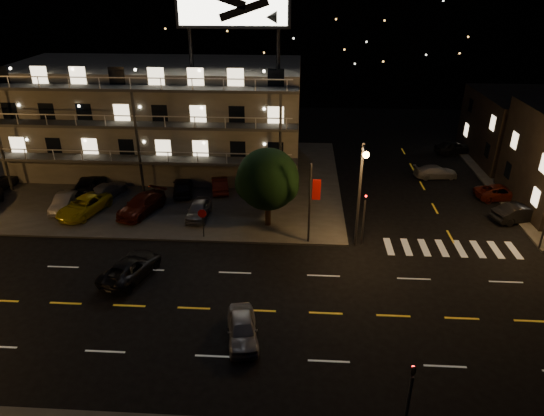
# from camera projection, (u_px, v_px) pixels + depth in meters

# --- Properties ---
(ground) EXTENTS (140.00, 140.00, 0.00)m
(ground) POSITION_uv_depth(u_px,v_px,m) (226.00, 309.00, 29.32)
(ground) COLOR black
(ground) RESTS_ON ground
(curb_nw) EXTENTS (44.00, 24.00, 0.15)m
(curb_nw) POSITION_uv_depth(u_px,v_px,m) (116.00, 178.00, 48.02)
(curb_nw) COLOR #383936
(curb_nw) RESTS_ON ground
(motel) EXTENTS (28.00, 13.80, 18.10)m
(motel) POSITION_uv_depth(u_px,v_px,m) (161.00, 116.00, 48.98)
(motel) COLOR gray
(motel) RESTS_ON ground
(side_bldg_back) EXTENTS (14.06, 12.00, 7.00)m
(side_bldg_back) POSITION_uv_depth(u_px,v_px,m) (544.00, 129.00, 51.31)
(side_bldg_back) COLOR black
(side_bldg_back) RESTS_ON ground
(hill_backdrop) EXTENTS (120.00, 25.00, 24.00)m
(hill_backdrop) POSITION_uv_depth(u_px,v_px,m) (247.00, 16.00, 86.38)
(hill_backdrop) COLOR black
(hill_backdrop) RESTS_ON ground
(streetlight_nc) EXTENTS (0.44, 1.92, 8.00)m
(streetlight_nc) POSITION_uv_depth(u_px,v_px,m) (361.00, 186.00, 33.82)
(streetlight_nc) COLOR #2D2D30
(streetlight_nc) RESTS_ON ground
(signal_nw) EXTENTS (0.20, 0.27, 4.60)m
(signal_nw) POSITION_uv_depth(u_px,v_px,m) (364.00, 213.00, 35.34)
(signal_nw) COLOR #2D2D30
(signal_nw) RESTS_ON ground
(signal_sw) EXTENTS (0.20, 0.27, 4.60)m
(signal_sw) POSITION_uv_depth(u_px,v_px,m) (409.00, 395.00, 20.08)
(signal_sw) COLOR #2D2D30
(signal_sw) RESTS_ON ground
(banner_north) EXTENTS (0.83, 0.16, 6.40)m
(banner_north) POSITION_uv_depth(u_px,v_px,m) (311.00, 202.00, 35.09)
(banner_north) COLOR #2D2D30
(banner_north) RESTS_ON ground
(stop_sign) EXTENTS (0.91, 0.11, 2.61)m
(stop_sign) POSITION_uv_depth(u_px,v_px,m) (203.00, 219.00, 36.44)
(stop_sign) COLOR #2D2D30
(stop_sign) RESTS_ON ground
(tree) EXTENTS (5.04, 4.86, 6.35)m
(tree) POSITION_uv_depth(u_px,v_px,m) (267.00, 181.00, 37.34)
(tree) COLOR black
(tree) RESTS_ON curb_nw
(lot_car_1) EXTENTS (1.69, 4.11, 1.32)m
(lot_car_1) POSITION_uv_depth(u_px,v_px,m) (64.00, 202.00, 41.20)
(lot_car_1) COLOR gray
(lot_car_1) RESTS_ON curb_nw
(lot_car_2) EXTENTS (3.75, 5.57, 1.42)m
(lot_car_2) POSITION_uv_depth(u_px,v_px,m) (84.00, 206.00, 40.42)
(lot_car_2) COLOR yellow
(lot_car_2) RESTS_ON curb_nw
(lot_car_3) EXTENTS (3.68, 5.52, 1.48)m
(lot_car_3) POSITION_uv_depth(u_px,v_px,m) (141.00, 205.00, 40.52)
(lot_car_3) COLOR #52160B
(lot_car_3) RESTS_ON curb_nw
(lot_car_4) EXTENTS (1.74, 4.06, 1.37)m
(lot_car_4) POSITION_uv_depth(u_px,v_px,m) (199.00, 209.00, 39.88)
(lot_car_4) COLOR gray
(lot_car_4) RESTS_ON curb_nw
(lot_car_5) EXTENTS (1.52, 3.78, 1.22)m
(lot_car_5) POSITION_uv_depth(u_px,v_px,m) (0.00, 184.00, 44.94)
(lot_car_5) COLOR black
(lot_car_5) RESTS_ON curb_nw
(lot_car_6) EXTENTS (3.11, 5.50, 1.45)m
(lot_car_6) POSITION_uv_depth(u_px,v_px,m) (89.00, 186.00, 44.20)
(lot_car_6) COLOR black
(lot_car_6) RESTS_ON curb_nw
(lot_car_7) EXTENTS (2.95, 4.65, 1.25)m
(lot_car_7) POSITION_uv_depth(u_px,v_px,m) (107.00, 190.00, 43.61)
(lot_car_7) COLOR gray
(lot_car_7) RESTS_ON curb_nw
(lot_car_8) EXTENTS (2.59, 4.59, 1.47)m
(lot_car_8) POSITION_uv_depth(u_px,v_px,m) (183.00, 186.00, 44.07)
(lot_car_8) COLOR black
(lot_car_8) RESTS_ON curb_nw
(lot_car_9) EXTENTS (2.27, 4.32, 1.36)m
(lot_car_9) POSITION_uv_depth(u_px,v_px,m) (220.00, 184.00, 44.75)
(lot_car_9) COLOR #52160B
(lot_car_9) RESTS_ON curb_nw
(side_car_0) EXTENTS (4.73, 2.90, 1.47)m
(side_car_0) POSITION_uv_depth(u_px,v_px,m) (519.00, 213.00, 39.51)
(side_car_0) COLOR black
(side_car_0) RESTS_ON ground
(side_car_1) EXTENTS (4.84, 2.80, 1.27)m
(side_car_1) POSITION_uv_depth(u_px,v_px,m) (501.00, 192.00, 43.49)
(side_car_1) COLOR #52160B
(side_car_1) RESTS_ON ground
(side_car_2) EXTENTS (4.43, 2.25, 1.23)m
(side_car_2) POSITION_uv_depth(u_px,v_px,m) (436.00, 172.00, 48.01)
(side_car_2) COLOR gray
(side_car_2) RESTS_ON ground
(side_car_3) EXTENTS (4.61, 2.77, 1.47)m
(side_car_3) POSITION_uv_depth(u_px,v_px,m) (454.00, 147.00, 54.41)
(side_car_3) COLOR black
(side_car_3) RESTS_ON ground
(road_car_east) EXTENTS (2.32, 4.27, 1.38)m
(road_car_east) POSITION_uv_depth(u_px,v_px,m) (242.00, 329.00, 26.70)
(road_car_east) COLOR gray
(road_car_east) RESTS_ON ground
(road_car_west) EXTENTS (3.67, 5.38, 1.37)m
(road_car_west) POSITION_uv_depth(u_px,v_px,m) (131.00, 268.00, 32.22)
(road_car_west) COLOR black
(road_car_west) RESTS_ON ground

